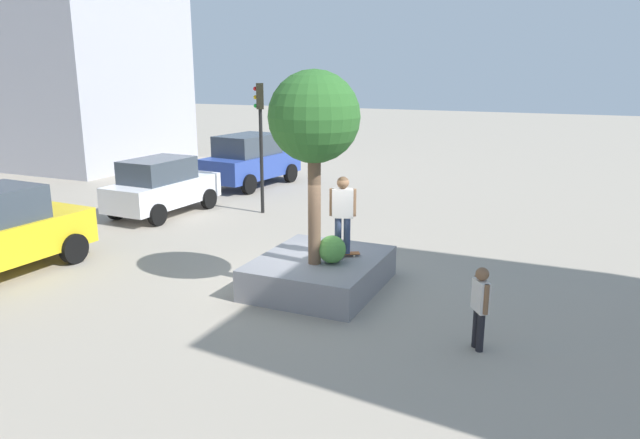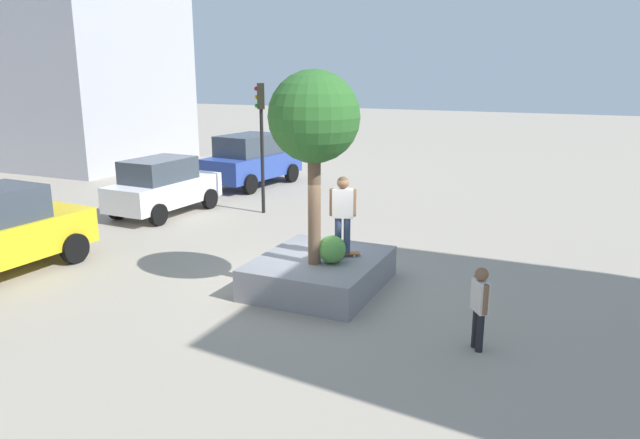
{
  "view_description": "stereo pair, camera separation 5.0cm",
  "coord_description": "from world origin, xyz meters",
  "px_view_note": "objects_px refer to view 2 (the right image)",
  "views": [
    {
      "loc": [
        -11.84,
        -5.56,
        4.91
      ],
      "look_at": [
        -0.05,
        -0.34,
        1.62
      ],
      "focal_mm": 33.29,
      "sensor_mm": 36.0,
      "label": 1
    },
    {
      "loc": [
        -11.81,
        -5.6,
        4.91
      ],
      "look_at": [
        -0.05,
        -0.34,
        1.62
      ],
      "focal_mm": 33.29,
      "sensor_mm": 36.0,
      "label": 2
    }
  ],
  "objects_px": {
    "plaza_tree": "(314,119)",
    "sedan_parked": "(252,160)",
    "planter_ledge": "(320,272)",
    "skateboarder": "(343,210)",
    "skateboard": "(342,254)",
    "traffic_light_corner": "(261,126)",
    "passerby_with_bag": "(480,303)",
    "police_car": "(163,186)"
  },
  "relations": [
    {
      "from": "planter_ledge",
      "to": "skateboarder",
      "type": "distance_m",
      "value": 1.55
    },
    {
      "from": "planter_ledge",
      "to": "sedan_parked",
      "type": "height_order",
      "value": "sedan_parked"
    },
    {
      "from": "skateboard",
      "to": "passerby_with_bag",
      "type": "xyz_separation_m",
      "value": [
        -2.01,
        -3.43,
        0.12
      ]
    },
    {
      "from": "planter_ledge",
      "to": "traffic_light_corner",
      "type": "height_order",
      "value": "traffic_light_corner"
    },
    {
      "from": "skateboard",
      "to": "traffic_light_corner",
      "type": "height_order",
      "value": "traffic_light_corner"
    },
    {
      "from": "passerby_with_bag",
      "to": "skateboard",
      "type": "bearing_deg",
      "value": 59.66
    },
    {
      "from": "traffic_light_corner",
      "to": "skateboard",
      "type": "bearing_deg",
      "value": -136.7
    },
    {
      "from": "passerby_with_bag",
      "to": "plaza_tree",
      "type": "bearing_deg",
      "value": 71.35
    },
    {
      "from": "sedan_parked",
      "to": "traffic_light_corner",
      "type": "distance_m",
      "value": 5.39
    },
    {
      "from": "planter_ledge",
      "to": "plaza_tree",
      "type": "bearing_deg",
      "value": -173.27
    },
    {
      "from": "traffic_light_corner",
      "to": "passerby_with_bag",
      "type": "distance_m",
      "value": 11.68
    },
    {
      "from": "plaza_tree",
      "to": "passerby_with_bag",
      "type": "height_order",
      "value": "plaza_tree"
    },
    {
      "from": "planter_ledge",
      "to": "skateboard",
      "type": "distance_m",
      "value": 0.67
    },
    {
      "from": "skateboard",
      "to": "passerby_with_bag",
      "type": "bearing_deg",
      "value": -120.34
    },
    {
      "from": "skateboard",
      "to": "police_car",
      "type": "height_order",
      "value": "police_car"
    },
    {
      "from": "skateboard",
      "to": "police_car",
      "type": "bearing_deg",
      "value": 64.34
    },
    {
      "from": "planter_ledge",
      "to": "plaza_tree",
      "type": "distance_m",
      "value": 3.55
    },
    {
      "from": "planter_ledge",
      "to": "plaza_tree",
      "type": "relative_size",
      "value": 0.76
    },
    {
      "from": "plaza_tree",
      "to": "traffic_light_corner",
      "type": "distance_m",
      "value": 7.97
    },
    {
      "from": "skateboard",
      "to": "passerby_with_bag",
      "type": "distance_m",
      "value": 3.97
    },
    {
      "from": "plaza_tree",
      "to": "skateboard",
      "type": "bearing_deg",
      "value": -27.34
    },
    {
      "from": "plaza_tree",
      "to": "traffic_light_corner",
      "type": "relative_size",
      "value": 0.94
    },
    {
      "from": "skateboard",
      "to": "traffic_light_corner",
      "type": "relative_size",
      "value": 0.18
    },
    {
      "from": "planter_ledge",
      "to": "passerby_with_bag",
      "type": "bearing_deg",
      "value": -113.73
    },
    {
      "from": "plaza_tree",
      "to": "sedan_parked",
      "type": "xyz_separation_m",
      "value": [
        10.4,
        7.73,
        -2.76
      ]
    },
    {
      "from": "sedan_parked",
      "to": "passerby_with_bag",
      "type": "height_order",
      "value": "sedan_parked"
    },
    {
      "from": "police_car",
      "to": "passerby_with_bag",
      "type": "distance_m",
      "value": 13.12
    },
    {
      "from": "planter_ledge",
      "to": "skateboard",
      "type": "xyz_separation_m",
      "value": [
        0.31,
        -0.42,
        0.41
      ]
    },
    {
      "from": "traffic_light_corner",
      "to": "skateboarder",
      "type": "bearing_deg",
      "value": -136.7
    },
    {
      "from": "plaza_tree",
      "to": "sedan_parked",
      "type": "relative_size",
      "value": 0.85
    },
    {
      "from": "skateboard",
      "to": "skateboarder",
      "type": "xyz_separation_m",
      "value": [
        -0.0,
        -0.0,
        1.05
      ]
    },
    {
      "from": "sedan_parked",
      "to": "passerby_with_bag",
      "type": "bearing_deg",
      "value": -135.38
    },
    {
      "from": "police_car",
      "to": "traffic_light_corner",
      "type": "relative_size",
      "value": 0.97
    },
    {
      "from": "plaza_tree",
      "to": "sedan_parked",
      "type": "height_order",
      "value": "plaza_tree"
    },
    {
      "from": "planter_ledge",
      "to": "skateboarder",
      "type": "relative_size",
      "value": 1.78
    },
    {
      "from": "planter_ledge",
      "to": "sedan_parked",
      "type": "distance_m",
      "value": 12.63
    },
    {
      "from": "planter_ledge",
      "to": "sedan_parked",
      "type": "bearing_deg",
      "value": 37.54
    },
    {
      "from": "traffic_light_corner",
      "to": "passerby_with_bag",
      "type": "height_order",
      "value": "traffic_light_corner"
    },
    {
      "from": "planter_ledge",
      "to": "police_car",
      "type": "xyz_separation_m",
      "value": [
        4.28,
        7.83,
        0.64
      ]
    },
    {
      "from": "skateboard",
      "to": "sedan_parked",
      "type": "height_order",
      "value": "sedan_parked"
    },
    {
      "from": "skateboarder",
      "to": "traffic_light_corner",
      "type": "relative_size",
      "value": 0.4
    },
    {
      "from": "planter_ledge",
      "to": "plaza_tree",
      "type": "height_order",
      "value": "plaza_tree"
    }
  ]
}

